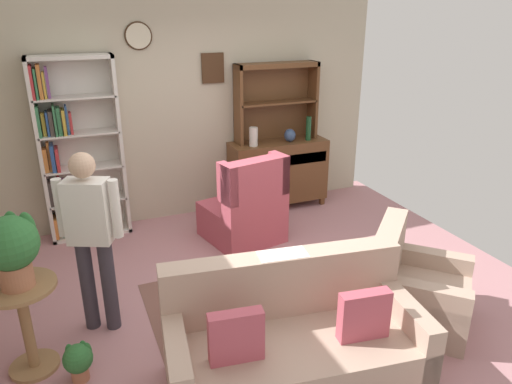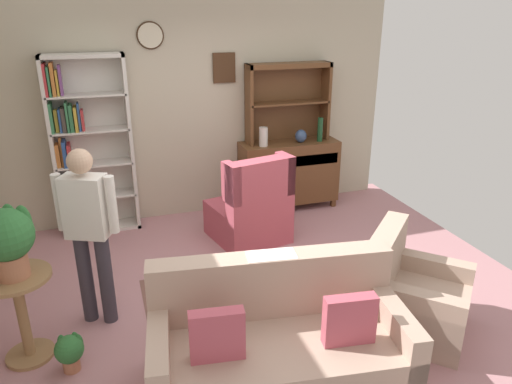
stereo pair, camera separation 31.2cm
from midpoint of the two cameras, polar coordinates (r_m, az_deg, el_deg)
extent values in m
cube|color=#B27A7F|center=(4.74, -2.13, -11.90)|extent=(5.40, 4.60, 0.02)
cube|color=#BCB299|center=(6.13, -9.40, 9.86)|extent=(5.00, 0.06, 2.80)
cylinder|color=beige|center=(5.88, -15.40, 17.49)|extent=(0.28, 0.03, 0.28)
torus|color=#382314|center=(5.88, -15.40, 17.49)|extent=(0.31, 0.02, 0.31)
cube|color=#422816|center=(6.08, -6.68, 14.44)|extent=(0.28, 0.03, 0.36)
cube|color=brown|center=(4.56, 1.64, -13.14)|extent=(2.45, 1.68, 0.01)
cube|color=silver|center=(5.88, -25.67, 4.02)|extent=(0.04, 0.30, 2.10)
cube|color=silver|center=(5.88, -17.33, 5.19)|extent=(0.04, 0.30, 2.10)
cube|color=silver|center=(5.68, -22.93, 14.60)|extent=(0.90, 0.30, 0.04)
cube|color=silver|center=(6.21, -20.23, -4.50)|extent=(0.90, 0.30, 0.04)
cube|color=silver|center=(6.00, -21.56, 4.97)|extent=(0.90, 0.01, 2.10)
cube|color=silver|center=(6.05, -20.74, -0.88)|extent=(0.86, 0.30, 0.02)
cube|color=#CC7233|center=(6.15, -24.04, -3.83)|extent=(0.03, 0.23, 0.24)
cube|color=gold|center=(6.13, -23.76, -3.41)|extent=(0.02, 0.13, 0.32)
cube|color=#337247|center=(6.12, -23.51, -3.27)|extent=(0.03, 0.16, 0.35)
cube|color=#CC7233|center=(6.13, -23.17, -3.59)|extent=(0.03, 0.16, 0.27)
cube|color=gold|center=(6.14, -22.83, -3.71)|extent=(0.03, 0.22, 0.23)
cube|color=#B22D33|center=(6.12, -22.50, -3.24)|extent=(0.04, 0.22, 0.32)
cube|color=gold|center=(6.12, -22.18, -3.12)|extent=(0.03, 0.16, 0.34)
cube|color=#3F3833|center=(6.13, -21.74, -3.43)|extent=(0.04, 0.11, 0.26)
cube|color=#CC7233|center=(6.13, -21.31, -3.30)|extent=(0.04, 0.14, 0.27)
cube|color=silver|center=(5.92, -21.24, 2.75)|extent=(0.86, 0.30, 0.02)
cube|color=#3F3833|center=(5.99, -24.64, -0.12)|extent=(0.03, 0.19, 0.28)
cube|color=#723F7F|center=(5.99, -24.19, -0.15)|extent=(0.04, 0.24, 0.26)
cube|color=#B22D33|center=(5.98, -23.77, 0.14)|extent=(0.03, 0.21, 0.31)
cube|color=#723F7F|center=(5.98, -23.35, 0.04)|extent=(0.04, 0.15, 0.28)
cube|color=gold|center=(5.99, -22.87, -0.08)|extent=(0.04, 0.14, 0.24)
cube|color=#B22D33|center=(5.99, -22.43, -0.02)|extent=(0.04, 0.17, 0.24)
cube|color=silver|center=(5.81, -21.77, 6.52)|extent=(0.86, 0.30, 0.02)
cube|color=#CC7233|center=(5.87, -25.17, 3.48)|extent=(0.04, 0.16, 0.27)
cube|color=#CC7233|center=(5.86, -24.83, 3.84)|extent=(0.03, 0.11, 0.33)
cube|color=#284C8C|center=(5.86, -24.47, 3.74)|extent=(0.04, 0.23, 0.30)
cube|color=#B22D33|center=(5.87, -23.99, 3.60)|extent=(0.03, 0.24, 0.26)
cube|color=silver|center=(5.73, -22.32, 10.42)|extent=(0.86, 0.30, 0.02)
cube|color=#337247|center=(5.77, -25.91, 7.59)|extent=(0.03, 0.22, 0.33)
cube|color=gold|center=(5.77, -25.40, 7.27)|extent=(0.04, 0.10, 0.25)
cube|color=#284C8C|center=(5.77, -25.02, 7.38)|extent=(0.02, 0.17, 0.26)
cube|color=#3F3833|center=(5.77, -24.66, 7.49)|extent=(0.04, 0.19, 0.27)
cube|color=#337247|center=(5.76, -24.30, 7.83)|extent=(0.02, 0.22, 0.33)
cube|color=#337247|center=(5.76, -23.88, 7.74)|extent=(0.04, 0.19, 0.30)
cube|color=gold|center=(5.76, -23.38, 7.68)|extent=(0.03, 0.24, 0.27)
cube|color=#284C8C|center=(5.76, -23.06, 7.92)|extent=(0.02, 0.15, 0.31)
cube|color=#B22D33|center=(5.77, -22.66, 7.60)|extent=(0.03, 0.15, 0.24)
cube|color=#B22D33|center=(5.70, -26.59, 11.61)|extent=(0.03, 0.23, 0.35)
cube|color=#337247|center=(5.70, -26.22, 11.51)|extent=(0.02, 0.24, 0.32)
cube|color=#CC7233|center=(5.70, -25.85, 11.75)|extent=(0.04, 0.19, 0.35)
cube|color=gold|center=(5.70, -25.40, 11.42)|extent=(0.02, 0.15, 0.28)
cube|color=#723F7F|center=(5.69, -25.08, 11.73)|extent=(0.03, 0.11, 0.33)
cube|color=brown|center=(6.45, 1.25, 2.52)|extent=(1.30, 0.45, 0.82)
cube|color=brown|center=(6.26, -3.18, -2.63)|extent=(0.06, 0.06, 0.10)
cube|color=brown|center=(6.72, 6.52, -1.03)|extent=(0.06, 0.06, 0.10)
cube|color=brown|center=(6.57, -4.20, -1.48)|extent=(0.06, 0.06, 0.10)
cube|color=brown|center=(7.00, 5.15, -0.03)|extent=(0.06, 0.06, 0.10)
cube|color=#492C18|center=(6.20, 2.09, 3.71)|extent=(1.20, 0.01, 0.14)
cube|color=brown|center=(6.10, -3.62, 10.24)|extent=(0.04, 0.26, 1.00)
cube|color=brown|center=(6.52, 5.38, 10.90)|extent=(0.04, 0.26, 1.00)
cube|color=brown|center=(6.22, 1.05, 14.87)|extent=(1.10, 0.26, 0.06)
cube|color=brown|center=(6.29, 1.02, 10.61)|extent=(1.06, 0.26, 0.02)
cube|color=brown|center=(6.40, 0.57, 10.80)|extent=(1.10, 0.01, 1.00)
cylinder|color=beige|center=(6.08, -1.79, 6.58)|extent=(0.11, 0.11, 0.24)
ellipsoid|color=#33476B|center=(6.30, 2.63, 6.75)|extent=(0.15, 0.15, 0.17)
cylinder|color=#194223|center=(6.38, 4.86, 7.54)|extent=(0.07, 0.07, 0.31)
cube|color=tan|center=(3.63, 2.02, -19.49)|extent=(1.90, 1.09, 0.42)
cube|color=tan|center=(3.62, 0.62, -10.82)|extent=(1.81, 0.44, 0.48)
cube|color=tan|center=(3.48, -12.05, -20.24)|extent=(0.25, 0.86, 0.60)
cube|color=tan|center=(3.85, 14.44, -15.86)|extent=(0.25, 0.86, 0.60)
cube|color=#B74C5B|center=(3.22, -5.29, -16.83)|extent=(0.37, 0.15, 0.36)
cube|color=#B74C5B|center=(3.44, 10.14, -14.31)|extent=(0.37, 0.15, 0.36)
cube|color=white|center=(3.50, 0.64, -7.45)|extent=(0.38, 0.23, 0.00)
cube|color=tan|center=(4.42, 16.94, -12.42)|extent=(1.08, 1.08, 0.40)
cube|color=tan|center=(4.22, 13.52, -6.77)|extent=(0.66, 0.65, 0.48)
cube|color=tan|center=(4.12, 16.50, -13.79)|extent=(0.65, 0.66, 0.55)
cube|color=tan|center=(4.64, 17.52, -9.67)|extent=(0.65, 0.66, 0.55)
cube|color=#B74C5B|center=(5.66, -3.31, -3.56)|extent=(0.93, 0.95, 0.42)
cube|color=#B74C5B|center=(5.22, -1.71, 0.53)|extent=(0.80, 0.36, 0.63)
cube|color=#B74C5B|center=(5.40, 1.07, 2.32)|extent=(0.16, 0.29, 0.44)
cube|color=#B74C5B|center=(5.05, -5.20, 0.89)|extent=(0.16, 0.29, 0.44)
cylinder|color=#997047|center=(3.93, -28.54, -9.96)|extent=(0.52, 0.52, 0.03)
cylinder|color=#997047|center=(4.12, -27.63, -14.35)|extent=(0.08, 0.08, 0.70)
cylinder|color=#997047|center=(4.31, -26.84, -18.02)|extent=(0.36, 0.36, 0.03)
cylinder|color=#AD6B4C|center=(3.87, -28.75, -8.69)|extent=(0.23, 0.23, 0.18)
sphere|color=#2D6B33|center=(3.76, -29.41, -5.37)|extent=(0.39, 0.39, 0.39)
ellipsoid|color=#2D6B33|center=(3.80, -27.78, -4.05)|extent=(0.11, 0.07, 0.27)
ellipsoid|color=#2D6B33|center=(3.86, -29.12, -3.89)|extent=(0.11, 0.07, 0.27)
ellipsoid|color=#2D6B33|center=(3.79, -27.69, -4.10)|extent=(0.11, 0.07, 0.27)
cylinder|color=#AD6B4C|center=(4.04, -22.41, -19.42)|extent=(0.13, 0.13, 0.10)
sphere|color=#2D6B33|center=(3.96, -22.70, -17.88)|extent=(0.21, 0.21, 0.21)
ellipsoid|color=#2D6B33|center=(3.96, -21.68, -17.25)|extent=(0.06, 0.04, 0.15)
ellipsoid|color=#2D6B33|center=(3.99, -22.10, -16.98)|extent=(0.06, 0.04, 0.15)
ellipsoid|color=#2D6B33|center=(3.99, -23.52, -17.18)|extent=(0.06, 0.04, 0.15)
cylinder|color=#38333D|center=(4.36, -21.38, -10.28)|extent=(0.16, 0.16, 0.82)
cylinder|color=#38333D|center=(4.29, -19.14, -10.48)|extent=(0.16, 0.16, 0.82)
cube|color=silver|center=(4.03, -21.47, -2.20)|extent=(0.39, 0.32, 0.52)
sphere|color=tan|center=(3.90, -22.21, 2.94)|extent=(0.27, 0.27, 0.20)
cylinder|color=silver|center=(4.11, -24.32, -1.77)|extent=(0.11, 0.11, 0.48)
cylinder|color=silver|center=(3.93, -18.58, -1.94)|extent=(0.11, 0.11, 0.48)
cube|color=brown|center=(4.17, -4.15, -10.28)|extent=(0.80, 0.50, 0.03)
cube|color=brown|center=(4.03, -8.21, -15.32)|extent=(0.05, 0.05, 0.39)
cube|color=brown|center=(4.22, 1.80, -13.17)|extent=(0.05, 0.05, 0.39)
cube|color=brown|center=(4.38, -9.71, -12.08)|extent=(0.05, 0.05, 0.39)
cube|color=brown|center=(4.56, -0.50, -10.28)|extent=(0.05, 0.05, 0.39)
cube|color=#723F7F|center=(4.25, -2.65, -9.11)|extent=(0.16, 0.12, 0.03)
cube|color=#3F3833|center=(4.23, -2.69, -8.89)|extent=(0.18, 0.15, 0.03)
camera|label=1|loc=(0.16, -91.99, -0.77)|focal=33.60mm
camera|label=2|loc=(0.16, 88.01, 0.77)|focal=33.60mm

